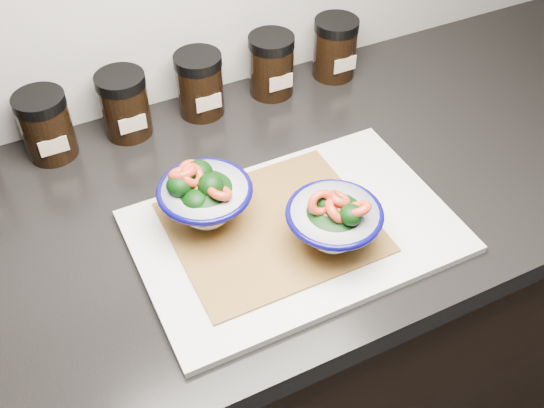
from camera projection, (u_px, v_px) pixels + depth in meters
name	position (u px, v px, depth m)	size (l,w,h in m)	color
cabinet	(248.00, 366.00, 1.30)	(3.43, 0.58, 0.86)	black
countertop	(240.00, 211.00, 0.98)	(3.50, 0.60, 0.04)	black
cutting_board	(295.00, 231.00, 0.92)	(0.45, 0.30, 0.01)	silver
bamboo_mat	(272.00, 227.00, 0.91)	(0.28, 0.24, 0.00)	#A46F31
bowl_left	(204.00, 197.00, 0.89)	(0.14, 0.14, 0.10)	white
bowl_right	(334.00, 221.00, 0.86)	(0.13, 0.13, 0.10)	white
spice_jar_b	(46.00, 126.00, 1.01)	(0.08, 0.08, 0.11)	black
spice_jar_c	(125.00, 105.00, 1.05)	(0.08, 0.08, 0.11)	black
spice_jar_d	(200.00, 84.00, 1.09)	(0.08, 0.08, 0.11)	black
spice_jar_e	(271.00, 65.00, 1.14)	(0.08, 0.08, 0.11)	black
spice_jar_f	(335.00, 48.00, 1.18)	(0.08, 0.08, 0.11)	black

